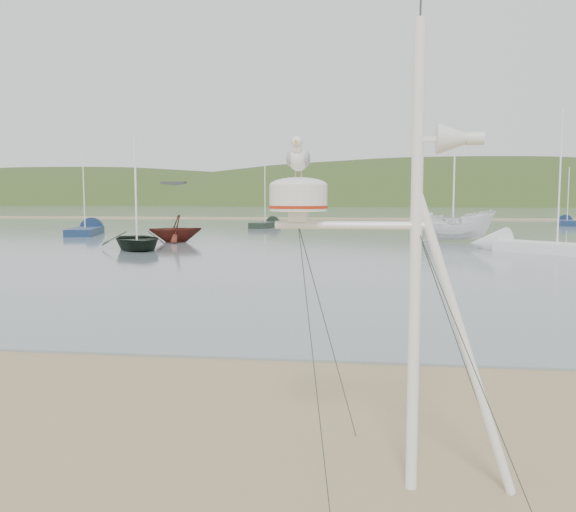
# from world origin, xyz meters

# --- Properties ---
(ground) EXTENTS (560.00, 560.00, 0.00)m
(ground) POSITION_xyz_m (0.00, 0.00, 0.00)
(ground) COLOR #8D7751
(ground) RESTS_ON ground
(water) EXTENTS (560.00, 256.00, 0.04)m
(water) POSITION_xyz_m (0.00, 132.00, 0.02)
(water) COLOR slate
(water) RESTS_ON ground
(sandbar) EXTENTS (560.00, 7.00, 0.07)m
(sandbar) POSITION_xyz_m (0.00, 70.00, 0.07)
(sandbar) COLOR #8D7751
(sandbar) RESTS_ON water
(hill_ridge) EXTENTS (620.00, 180.00, 80.00)m
(hill_ridge) POSITION_xyz_m (18.52, 235.00, -19.70)
(hill_ridge) COLOR #293C18
(hill_ridge) RESTS_ON ground
(far_cottages) EXTENTS (294.40, 6.30, 8.00)m
(far_cottages) POSITION_xyz_m (3.00, 196.00, 4.00)
(far_cottages) COLOR silver
(far_cottages) RESTS_ON ground
(mast_rig) EXTENTS (2.29, 2.45, 5.17)m
(mast_rig) POSITION_xyz_m (3.28, -0.26, 1.25)
(mast_rig) COLOR white
(mast_rig) RESTS_ON ground
(boat_dark) EXTENTS (3.36, 2.40, 4.62)m
(boat_dark) POSITION_xyz_m (-8.76, 24.03, 2.35)
(boat_dark) COLOR black
(boat_dark) RESTS_ON water
(boat_red) EXTENTS (2.65, 3.11, 3.09)m
(boat_red) POSITION_xyz_m (-8.42, 29.33, 1.58)
(boat_red) COLOR #501A12
(boat_red) RESTS_ON water
(boat_white) EXTENTS (1.95, 1.90, 4.95)m
(boat_white) POSITION_xyz_m (8.01, 31.64, 2.51)
(boat_white) COLOR white
(boat_white) RESTS_ON water
(sailboat_blue_near) EXTENTS (3.74, 7.69, 7.41)m
(sailboat_blue_near) POSITION_xyz_m (-17.65, 37.49, 0.30)
(sailboat_blue_near) COLOR #15294B
(sailboat_blue_near) RESTS_ON ground
(sailboat_dark_mid) EXTENTS (2.51, 6.10, 5.94)m
(sailboat_dark_mid) POSITION_xyz_m (-5.76, 48.71, 0.30)
(sailboat_dark_mid) COLOR black
(sailboat_dark_mid) RESTS_ON ground
(sailboat_blue_far) EXTENTS (2.75, 6.19, 6.01)m
(sailboat_blue_far) POSITION_xyz_m (22.23, 56.90, 0.30)
(sailboat_blue_far) COLOR #15294B
(sailboat_blue_far) RESTS_ON ground
(sailboat_white_near) EXTENTS (6.85, 6.31, 7.44)m
(sailboat_white_near) POSITION_xyz_m (10.34, 25.78, 0.30)
(sailboat_white_near) COLOR white
(sailboat_white_near) RESTS_ON ground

